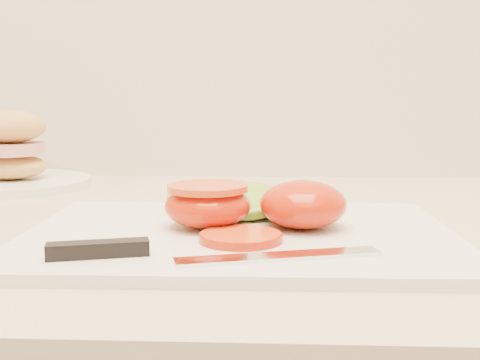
{
  "coord_description": "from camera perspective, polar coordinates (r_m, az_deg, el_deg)",
  "views": [
    {
      "loc": [
        -0.3,
        1.04,
        1.06
      ],
      "look_at": [
        -0.32,
        1.59,
        0.99
      ],
      "focal_mm": 45.0,
      "sensor_mm": 36.0,
      "label": 1
    }
  ],
  "objects": [
    {
      "name": "tomato_half_dome",
      "position": [
        0.56,
        5.99,
        -2.3
      ],
      "size": [
        0.08,
        0.08,
        0.04
      ],
      "primitive_type": "ellipsoid",
      "color": "#BE1F00",
      "rests_on": "cutting_board"
    },
    {
      "name": "lettuce_leaf_1",
      "position": [
        0.63,
        3.15,
        -2.09
      ],
      "size": [
        0.12,
        0.12,
        0.02
      ],
      "primitive_type": "ellipsoid",
      "rotation": [
        0.0,
        0.0,
        0.61
      ],
      "color": "#93C133",
      "rests_on": "cutting_board"
    },
    {
      "name": "cutting_board",
      "position": [
        0.55,
        -0.05,
        -5.3
      ],
      "size": [
        0.39,
        0.28,
        0.01
      ],
      "primitive_type": "cube",
      "rotation": [
        0.0,
        0.0,
        0.01
      ],
      "color": "silver",
      "rests_on": "counter"
    },
    {
      "name": "tomato_half_cut",
      "position": [
        0.56,
        -3.09,
        -2.27
      ],
      "size": [
        0.08,
        0.08,
        0.04
      ],
      "color": "#BE1F00",
      "rests_on": "cutting_board"
    },
    {
      "name": "sandwich_plate",
      "position": [
        0.92,
        -20.92,
        1.77
      ],
      "size": [
        0.22,
        0.22,
        0.11
      ],
      "rotation": [
        0.0,
        0.0,
        -0.2
      ],
      "color": "white",
      "rests_on": "counter"
    },
    {
      "name": "tomato_slice_0",
      "position": [
        0.51,
        0.07,
        -5.43
      ],
      "size": [
        0.07,
        0.07,
        0.01
      ],
      "primitive_type": "cylinder",
      "color": "orange",
      "rests_on": "cutting_board"
    },
    {
      "name": "knife",
      "position": [
        0.46,
        -6.78,
        -6.8
      ],
      "size": [
        0.26,
        0.06,
        0.01
      ],
      "rotation": [
        0.0,
        0.0,
        0.27
      ],
      "color": "silver",
      "rests_on": "cutting_board"
    },
    {
      "name": "lettuce_leaf_0",
      "position": [
        0.63,
        -1.27,
        -1.91
      ],
      "size": [
        0.17,
        0.15,
        0.03
      ],
      "primitive_type": "ellipsoid",
      "rotation": [
        0.0,
        0.0,
        -0.49
      ],
      "color": "#93C133",
      "rests_on": "cutting_board"
    }
  ]
}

